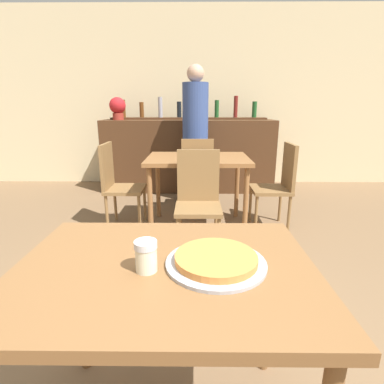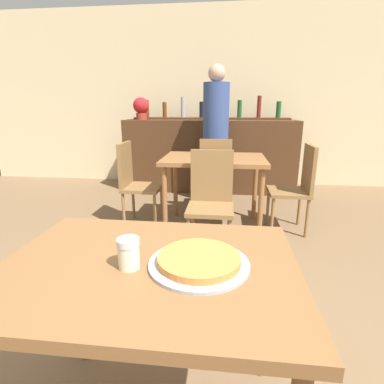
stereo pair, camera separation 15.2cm
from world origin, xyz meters
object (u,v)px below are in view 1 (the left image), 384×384
chair_far_side_front (198,196)px  potted_plant (118,107)px  chair_far_side_right (279,181)px  chair_far_side_left (117,181)px  person_standing (195,130)px  pizza_tray (216,260)px  chair_far_side_back (197,171)px  cheese_shaker (146,256)px

chair_far_side_front → potted_plant: (-1.18, 2.05, 0.75)m
chair_far_side_right → chair_far_side_left: bearing=-90.0°
person_standing → pizza_tray: bearing=-88.8°
person_standing → potted_plant: size_ratio=5.48×
chair_far_side_back → chair_far_side_right: same height
chair_far_side_front → chair_far_side_right: 1.02m
chair_far_side_back → chair_far_side_right: bearing=147.8°
chair_far_side_left → pizza_tray: size_ratio=2.66×
chair_far_side_back → potted_plant: (-1.18, 0.97, 0.75)m
pizza_tray → potted_plant: potted_plant is taller
potted_plant → chair_far_side_back: bearing=-39.4°
chair_far_side_back → pizza_tray: bearing=90.9°
pizza_tray → potted_plant: (-1.22, 3.69, 0.49)m
chair_far_side_right → potted_plant: (-2.04, 1.51, 0.75)m
chair_far_side_left → pizza_tray: bearing=-157.5°
chair_far_side_front → chair_far_side_back: bearing=90.0°
chair_far_side_back → pizza_tray: size_ratio=2.66×
pizza_tray → cheese_shaker: cheese_shaker is taller
chair_far_side_left → person_standing: 1.37m
chair_far_side_back → pizza_tray: chair_far_side_back is taller
chair_far_side_front → chair_far_side_left: size_ratio=1.00×
pizza_tray → chair_far_side_back: bearing=90.9°
chair_far_side_right → cheese_shaker: bearing=-25.3°
pizza_tray → potted_plant: bearing=108.4°
cheese_shaker → potted_plant: (-0.99, 3.73, 0.46)m
chair_far_side_front → cheese_shaker: (-0.19, -1.68, 0.30)m
chair_far_side_left → person_standing: bearing=-40.4°
chair_far_side_back → cheese_shaker: bearing=86.1°
potted_plant → chair_far_side_left: bearing=-78.0°
pizza_tray → person_standing: bearing=91.2°
chair_far_side_back → potted_plant: bearing=-39.4°
chair_far_side_left → chair_far_side_right: 1.72m
chair_far_side_front → chair_far_side_left: (-0.86, 0.54, 0.00)m
chair_far_side_back → cheese_shaker: (-0.19, -2.76, 0.30)m
chair_far_side_back → potted_plant: size_ratio=2.78×
chair_far_side_right → cheese_shaker: (-1.05, -2.22, 0.30)m
pizza_tray → cheese_shaker: bearing=-169.6°
chair_far_side_left → person_standing: size_ratio=0.51×
chair_far_side_right → pizza_tray: bearing=-20.6°
chair_far_side_left → person_standing: person_standing is taller
chair_far_side_back → chair_far_side_right: size_ratio=1.00×
chair_far_side_left → potted_plant: bearing=12.0°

